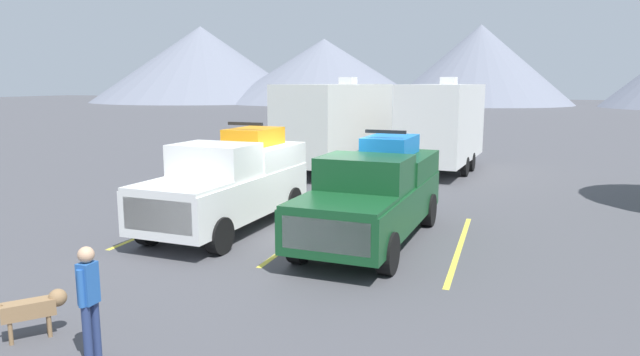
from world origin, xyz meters
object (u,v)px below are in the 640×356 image
camper_trailer_a (338,121)px  dog (36,307)px  pickup_truck_a (231,181)px  camper_trailer_b (443,122)px  pickup_truck_b (375,192)px  person_a (89,295)px

camper_trailer_a → dog: 16.49m
pickup_truck_a → dog: bearing=-87.5°
camper_trailer_b → dog: 17.68m
pickup_truck_b → camper_trailer_a: size_ratio=0.67×
pickup_truck_a → person_a: pickup_truck_a is taller
dog → pickup_truck_a: bearing=92.5°
pickup_truck_a → dog: pickup_truck_a is taller
camper_trailer_a → camper_trailer_b: camper_trailer_a is taller
camper_trailer_b → person_a: size_ratio=4.77×
pickup_truck_a → person_a: (1.50, -6.73, -0.30)m
pickup_truck_a → dog: (0.28, -6.45, -0.74)m
pickup_truck_b → camper_trailer_b: size_ratio=0.80×
camper_trailer_b → person_a: 17.71m
camper_trailer_a → camper_trailer_b: 4.28m
camper_trailer_a → camper_trailer_b: size_ratio=1.20×
pickup_truck_b → dog: pickup_truck_b is taller
camper_trailer_b → person_a: camper_trailer_b is taller
camper_trailer_a → person_a: size_ratio=5.71×
person_a → pickup_truck_a: bearing=102.5°
person_a → camper_trailer_b: bearing=82.1°
camper_trailer_a → dog: (0.56, -16.41, -1.58)m
camper_trailer_a → person_a: 16.82m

